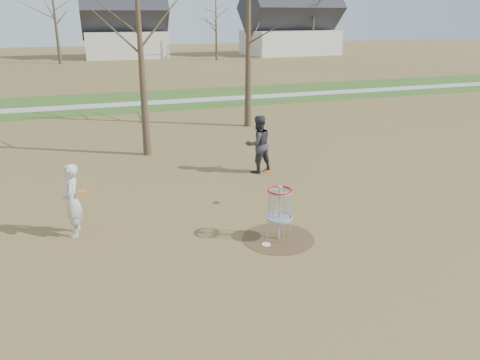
{
  "coord_description": "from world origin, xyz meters",
  "views": [
    {
      "loc": [
        -4.29,
        -9.61,
        5.27
      ],
      "look_at": [
        -0.5,
        1.5,
        1.1
      ],
      "focal_mm": 35.0,
      "sensor_mm": 36.0,
      "label": 1
    }
  ],
  "objects_px": {
    "player_throwing": "(258,144)",
    "player_standing": "(72,200)",
    "disc_golf_basket": "(279,205)",
    "disc_grounded": "(266,244)"
  },
  "relations": [
    {
      "from": "player_standing",
      "to": "player_throwing",
      "type": "xyz_separation_m",
      "value": [
        6.15,
        3.19,
        0.08
      ]
    },
    {
      "from": "disc_golf_basket",
      "to": "disc_grounded",
      "type": "bearing_deg",
      "value": -150.61
    },
    {
      "from": "player_throwing",
      "to": "disc_golf_basket",
      "type": "bearing_deg",
      "value": 65.04
    },
    {
      "from": "player_standing",
      "to": "player_throwing",
      "type": "relative_size",
      "value": 0.92
    },
    {
      "from": "player_throwing",
      "to": "player_standing",
      "type": "bearing_deg",
      "value": 17.78
    },
    {
      "from": "player_throwing",
      "to": "disc_grounded",
      "type": "distance_m",
      "value": 5.69
    },
    {
      "from": "player_throwing",
      "to": "disc_grounded",
      "type": "relative_size",
      "value": 9.17
    },
    {
      "from": "player_standing",
      "to": "disc_golf_basket",
      "type": "relative_size",
      "value": 1.37
    },
    {
      "from": "disc_grounded",
      "to": "disc_golf_basket",
      "type": "height_order",
      "value": "disc_golf_basket"
    },
    {
      "from": "player_standing",
      "to": "disc_grounded",
      "type": "distance_m",
      "value": 4.91
    }
  ]
}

